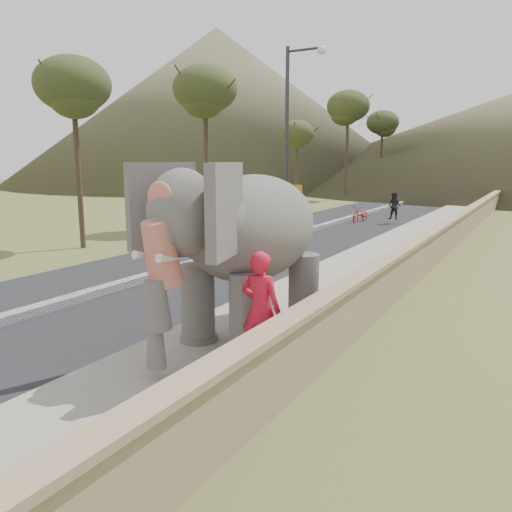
{
  "coord_description": "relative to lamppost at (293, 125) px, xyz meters",
  "views": [
    {
      "loc": [
        4.68,
        -7.76,
        3.43
      ],
      "look_at": [
        0.2,
        0.01,
        1.7
      ],
      "focal_mm": 35.0,
      "sensor_mm": 36.0,
      "label": 1
    }
  ],
  "objects": [
    {
      "name": "trees",
      "position": [
        3.66,
        17.64,
        -0.95
      ],
      "size": [
        48.09,
        42.31,
        9.55
      ],
      "color": "#473828",
      "rests_on": "ground"
    },
    {
      "name": "walkway",
      "position": [
        4.69,
        -1.64,
        -4.8
      ],
      "size": [
        3.0,
        120.0,
        0.15
      ],
      "primitive_type": "cube",
      "color": "#9E9687",
      "rests_on": "ground"
    },
    {
      "name": "road",
      "position": [
        -0.31,
        -1.64,
        -4.86
      ],
      "size": [
        7.0,
        120.0,
        0.03
      ],
      "primitive_type": "cube",
      "color": "black",
      "rests_on": "ground"
    },
    {
      "name": "motorcyclist",
      "position": [
        1.27,
        7.64,
        -4.21
      ],
      "size": [
        2.69,
        1.8,
        1.74
      ],
      "color": "#9C140E",
      "rests_on": "ground"
    },
    {
      "name": "elephant_and_man",
      "position": [
        4.71,
        -11.4,
        -3.14
      ],
      "size": [
        2.56,
        4.56,
        3.19
      ],
      "color": "slate",
      "rests_on": "ground"
    },
    {
      "name": "hill_left",
      "position": [
        -33.31,
        43.36,
        6.13
      ],
      "size": [
        60.0,
        60.0,
        22.0
      ],
      "primitive_type": "cone",
      "color": "brown",
      "rests_on": "ground"
    },
    {
      "name": "signboard",
      "position": [
        0.19,
        -0.13,
        -3.23
      ],
      "size": [
        0.6,
        0.08,
        2.4
      ],
      "color": "#2D2D33",
      "rests_on": "ground"
    },
    {
      "name": "lamppost",
      "position": [
        0.0,
        0.0,
        0.0
      ],
      "size": [
        1.76,
        0.36,
        8.0
      ],
      "color": "#2F2E33",
      "rests_on": "ground"
    },
    {
      "name": "median",
      "position": [
        -0.31,
        -1.64,
        -4.76
      ],
      "size": [
        0.35,
        120.0,
        0.22
      ],
      "primitive_type": "cube",
      "color": "black",
      "rests_on": "ground"
    },
    {
      "name": "ground",
      "position": [
        4.69,
        -11.64,
        -4.87
      ],
      "size": [
        160.0,
        160.0,
        0.0
      ],
      "primitive_type": "plane",
      "color": "olive",
      "rests_on": "ground"
    },
    {
      "name": "parapet",
      "position": [
        6.34,
        -1.64,
        -4.32
      ],
      "size": [
        0.3,
        120.0,
        1.1
      ],
      "primitive_type": "cube",
      "color": "tan",
      "rests_on": "ground"
    }
  ]
}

